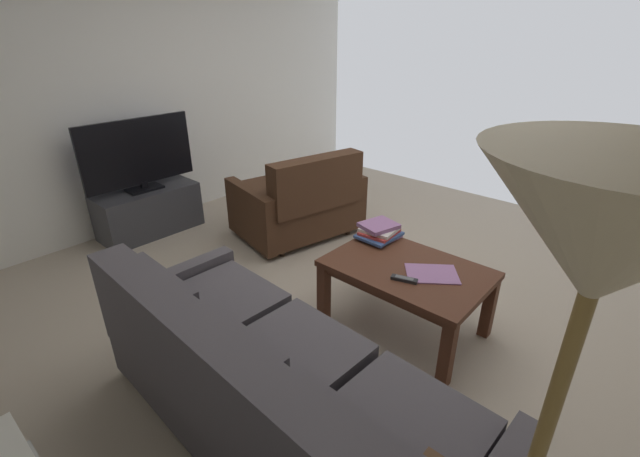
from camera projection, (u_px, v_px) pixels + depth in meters
ground_plane at (365, 289)px, 3.38m from camera, size 5.11×5.24×0.01m
wall_right at (169, 91)px, 4.37m from camera, size 0.12×5.24×2.58m
sofa_main at (269, 390)px, 1.97m from camera, size 2.07×0.92×0.86m
loveseat_near at (300, 201)px, 4.12m from camera, size 1.02×1.27×0.85m
coffee_table at (406, 276)px, 2.78m from camera, size 1.00×0.68×0.48m
floor_lamp at (586, 302)px, 0.63m from camera, size 0.38×0.38×1.73m
tv_stand at (149, 211)px, 4.23m from camera, size 0.45×0.95×0.45m
flat_tv at (138, 154)px, 3.98m from camera, size 0.20×1.06×0.68m
book_stack at (379, 231)px, 3.11m from camera, size 0.27×0.31×0.11m
tv_remote at (404, 279)px, 2.59m from camera, size 0.17×0.09×0.02m
loose_magazine at (432, 274)px, 2.66m from camera, size 0.39×0.37×0.01m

